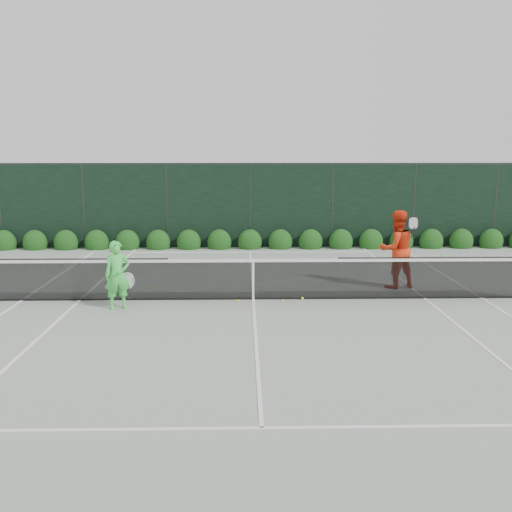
{
  "coord_description": "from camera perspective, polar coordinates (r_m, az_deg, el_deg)",
  "views": [
    {
      "loc": [
        -0.22,
        -13.16,
        3.5
      ],
      "look_at": [
        0.07,
        0.3,
        1.0
      ],
      "focal_mm": 40.0,
      "sensor_mm": 36.0,
      "label": 1
    }
  ],
  "objects": [
    {
      "name": "windscreen_fence",
      "position": [
        10.64,
        -0.04,
        -0.24
      ],
      "size": [
        32.0,
        21.07,
        3.06
      ],
      "color": "black",
      "rests_on": "ground"
    },
    {
      "name": "tennis_balls",
      "position": [
        13.74,
        -1.47,
        -4.1
      ],
      "size": [
        3.85,
        1.47,
        0.07
      ],
      "color": "#E7F536",
      "rests_on": "ground"
    },
    {
      "name": "court_lines",
      "position": [
        13.62,
        -0.28,
        -4.35
      ],
      "size": [
        11.03,
        23.83,
        0.01
      ],
      "color": "white",
      "rests_on": "ground"
    },
    {
      "name": "tennis_net",
      "position": [
        13.49,
        -0.38,
        -2.19
      ],
      "size": [
        12.9,
        0.1,
        1.07
      ],
      "color": "black",
      "rests_on": "ground"
    },
    {
      "name": "hedge_row",
      "position": [
        20.57,
        -0.62,
        1.39
      ],
      "size": [
        31.66,
        0.65,
        0.94
      ],
      "color": "#113B10",
      "rests_on": "ground"
    },
    {
      "name": "ground",
      "position": [
        13.62,
        -0.28,
        -4.37
      ],
      "size": [
        80.0,
        80.0,
        0.0
      ],
      "primitive_type": "plane",
      "color": "gray",
      "rests_on": "ground"
    },
    {
      "name": "player_woman",
      "position": [
        13.04,
        -13.68,
        -1.88
      ],
      "size": [
        0.68,
        0.54,
        1.54
      ],
      "rotation": [
        0.0,
        0.0,
        0.35
      ],
      "color": "#40DA4C",
      "rests_on": "ground"
    },
    {
      "name": "player_man",
      "position": [
        15.04,
        13.85,
        0.66
      ],
      "size": [
        1.14,
        1.0,
        2.01
      ],
      "rotation": [
        0.0,
        0.0,
        3.41
      ],
      "color": "red",
      "rests_on": "ground"
    }
  ]
}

